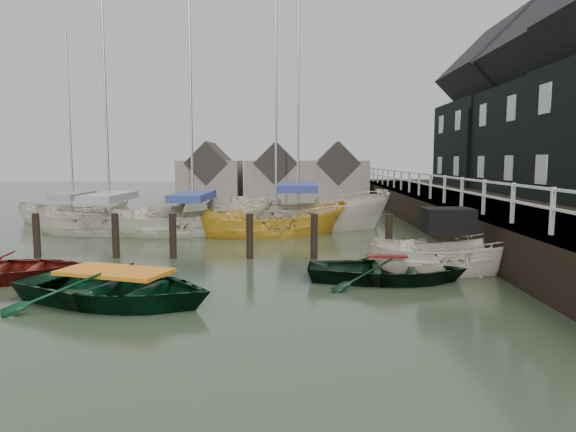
{
  "coord_description": "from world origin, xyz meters",
  "views": [
    {
      "loc": [
        2.76,
        -12.71,
        3.06
      ],
      "look_at": [
        2.4,
        2.41,
        1.4
      ],
      "focal_mm": 32.0,
      "sensor_mm": 36.0,
      "label": 1
    }
  ],
  "objects_px": {
    "sailboat_a": "(111,232)",
    "rowboat_green": "(116,303)",
    "motorboat": "(448,269)",
    "sailboat_c": "(276,234)",
    "sailboat_d": "(298,227)",
    "rowboat_red": "(7,280)",
    "sailboat_b": "(194,232)",
    "sailboat_e": "(74,221)",
    "rowboat_dkgreen": "(387,281)"
  },
  "relations": [
    {
      "from": "sailboat_a",
      "to": "rowboat_green",
      "type": "bearing_deg",
      "value": -153.25
    },
    {
      "from": "motorboat",
      "to": "sailboat_c",
      "type": "xyz_separation_m",
      "value": [
        -5.02,
        7.16,
        -0.08
      ]
    },
    {
      "from": "motorboat",
      "to": "sailboat_d",
      "type": "height_order",
      "value": "sailboat_d"
    },
    {
      "from": "rowboat_red",
      "to": "motorboat",
      "type": "distance_m",
      "value": 11.59
    },
    {
      "from": "rowboat_red",
      "to": "motorboat",
      "type": "relative_size",
      "value": 0.92
    },
    {
      "from": "sailboat_b",
      "to": "sailboat_d",
      "type": "xyz_separation_m",
      "value": [
        4.36,
        1.69,
        -0.01
      ]
    },
    {
      "from": "motorboat",
      "to": "sailboat_e",
      "type": "xyz_separation_m",
      "value": [
        -15.12,
        10.86,
        -0.03
      ]
    },
    {
      "from": "sailboat_a",
      "to": "sailboat_b",
      "type": "xyz_separation_m",
      "value": [
        3.5,
        0.01,
        0.0
      ]
    },
    {
      "from": "rowboat_red",
      "to": "sailboat_c",
      "type": "distance_m",
      "value": 10.57
    },
    {
      "from": "sailboat_b",
      "to": "rowboat_green",
      "type": "bearing_deg",
      "value": 167.49
    },
    {
      "from": "sailboat_c",
      "to": "sailboat_e",
      "type": "distance_m",
      "value": 10.76
    },
    {
      "from": "rowboat_green",
      "to": "sailboat_c",
      "type": "xyz_separation_m",
      "value": [
        2.98,
        10.34,
        0.01
      ]
    },
    {
      "from": "sailboat_b",
      "to": "sailboat_e",
      "type": "bearing_deg",
      "value": 46.41
    },
    {
      "from": "sailboat_b",
      "to": "sailboat_c",
      "type": "height_order",
      "value": "sailboat_b"
    },
    {
      "from": "sailboat_c",
      "to": "sailboat_d",
      "type": "xyz_separation_m",
      "value": [
        0.89,
        1.81,
        0.05
      ]
    },
    {
      "from": "sailboat_e",
      "to": "motorboat",
      "type": "bearing_deg",
      "value": -120.49
    },
    {
      "from": "rowboat_dkgreen",
      "to": "sailboat_e",
      "type": "distance_m",
      "value": 17.81
    },
    {
      "from": "sailboat_d",
      "to": "sailboat_b",
      "type": "bearing_deg",
      "value": 110.93
    },
    {
      "from": "sailboat_c",
      "to": "sailboat_e",
      "type": "xyz_separation_m",
      "value": [
        -10.1,
        3.71,
        0.05
      ]
    },
    {
      "from": "rowboat_green",
      "to": "rowboat_red",
      "type": "bearing_deg",
      "value": 77.14
    },
    {
      "from": "rowboat_green",
      "to": "sailboat_c",
      "type": "bearing_deg",
      "value": 0.72
    },
    {
      "from": "rowboat_red",
      "to": "sailboat_c",
      "type": "xyz_separation_m",
      "value": [
        6.51,
        8.33,
        0.01
      ]
    },
    {
      "from": "rowboat_green",
      "to": "sailboat_d",
      "type": "height_order",
      "value": "sailboat_d"
    },
    {
      "from": "rowboat_red",
      "to": "sailboat_d",
      "type": "bearing_deg",
      "value": -48.84
    },
    {
      "from": "sailboat_a",
      "to": "sailboat_c",
      "type": "bearing_deg",
      "value": -85.03
    },
    {
      "from": "rowboat_dkgreen",
      "to": "sailboat_c",
      "type": "height_order",
      "value": "sailboat_c"
    },
    {
      "from": "rowboat_dkgreen",
      "to": "sailboat_e",
      "type": "bearing_deg",
      "value": 52.59
    },
    {
      "from": "motorboat",
      "to": "sailboat_b",
      "type": "relative_size",
      "value": 0.35
    },
    {
      "from": "motorboat",
      "to": "sailboat_a",
      "type": "xyz_separation_m",
      "value": [
        -11.99,
        7.27,
        -0.03
      ]
    },
    {
      "from": "rowboat_green",
      "to": "sailboat_a",
      "type": "distance_m",
      "value": 11.18
    },
    {
      "from": "rowboat_red",
      "to": "sailboat_c",
      "type": "relative_size",
      "value": 0.38
    },
    {
      "from": "rowboat_green",
      "to": "sailboat_d",
      "type": "relative_size",
      "value": 0.35
    },
    {
      "from": "rowboat_dkgreen",
      "to": "sailboat_a",
      "type": "distance_m",
      "value": 13.1
    },
    {
      "from": "sailboat_a",
      "to": "sailboat_e",
      "type": "xyz_separation_m",
      "value": [
        -3.13,
        3.6,
        0.0
      ]
    },
    {
      "from": "sailboat_c",
      "to": "sailboat_d",
      "type": "bearing_deg",
      "value": -45.08
    },
    {
      "from": "sailboat_c",
      "to": "sailboat_e",
      "type": "height_order",
      "value": "sailboat_c"
    },
    {
      "from": "motorboat",
      "to": "sailboat_c",
      "type": "relative_size",
      "value": 0.41
    },
    {
      "from": "sailboat_b",
      "to": "sailboat_c",
      "type": "distance_m",
      "value": 3.47
    },
    {
      "from": "rowboat_dkgreen",
      "to": "motorboat",
      "type": "height_order",
      "value": "motorboat"
    },
    {
      "from": "rowboat_red",
      "to": "rowboat_dkgreen",
      "type": "height_order",
      "value": "same"
    },
    {
      "from": "rowboat_red",
      "to": "sailboat_b",
      "type": "height_order",
      "value": "sailboat_b"
    },
    {
      "from": "sailboat_a",
      "to": "sailboat_b",
      "type": "height_order",
      "value": "sailboat_b"
    },
    {
      "from": "rowboat_green",
      "to": "sailboat_d",
      "type": "distance_m",
      "value": 12.75
    },
    {
      "from": "sailboat_e",
      "to": "sailboat_b",
      "type": "bearing_deg",
      "value": -113.21
    },
    {
      "from": "rowboat_green",
      "to": "sailboat_b",
      "type": "bearing_deg",
      "value": 19.47
    },
    {
      "from": "rowboat_green",
      "to": "rowboat_dkgreen",
      "type": "xyz_separation_m",
      "value": [
        6.17,
        2.18,
        0.0
      ]
    },
    {
      "from": "sailboat_a",
      "to": "rowboat_dkgreen",
      "type": "bearing_deg",
      "value": -123.27
    },
    {
      "from": "rowboat_green",
      "to": "sailboat_e",
      "type": "distance_m",
      "value": 15.74
    },
    {
      "from": "rowboat_red",
      "to": "rowboat_green",
      "type": "relative_size",
      "value": 0.89
    },
    {
      "from": "rowboat_red",
      "to": "sailboat_e",
      "type": "relative_size",
      "value": 0.39
    }
  ]
}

